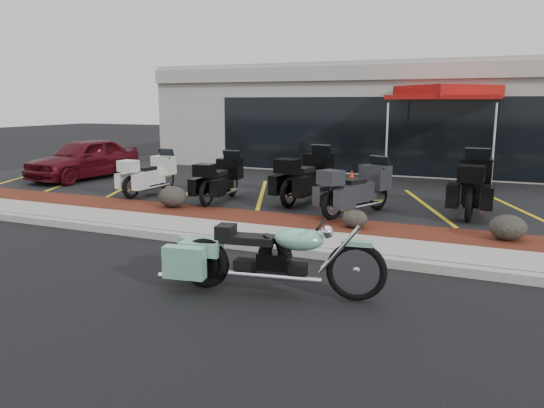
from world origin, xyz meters
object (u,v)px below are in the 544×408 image
at_px(touring_white, 166,170).
at_px(popup_canopy, 447,94).
at_px(traffic_cone, 352,178).
at_px(hero_cruiser, 357,263).
at_px(parked_car, 84,159).

height_order(touring_white, popup_canopy, popup_canopy).
xyz_separation_m(touring_white, traffic_cone, (4.59, 2.94, -0.35)).
distance_m(hero_cruiser, traffic_cone, 9.12).
bearing_deg(parked_car, traffic_cone, 19.22).
bearing_deg(parked_car, popup_canopy, 26.90).
distance_m(touring_white, parked_car, 3.90).
relative_size(parked_car, popup_canopy, 1.04).
bearing_deg(hero_cruiser, parked_car, 139.44).
xyz_separation_m(hero_cruiser, popup_canopy, (-0.09, 10.96, 2.32)).
height_order(hero_cruiser, parked_car, parked_car).
distance_m(touring_white, popup_canopy, 8.88).
relative_size(parked_car, traffic_cone, 8.03).
bearing_deg(touring_white, parked_car, 80.20).
bearing_deg(popup_canopy, traffic_cone, -148.57).
distance_m(parked_car, popup_canopy, 11.74).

